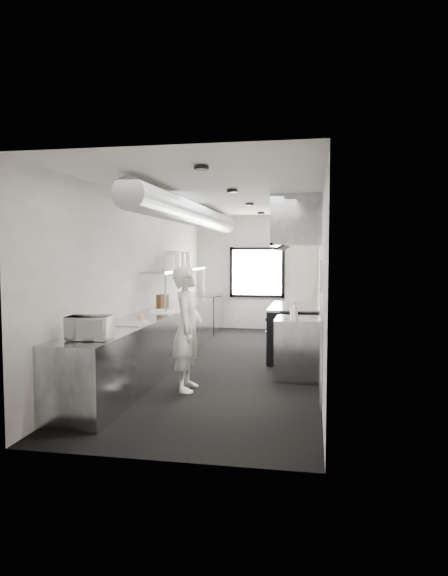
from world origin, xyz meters
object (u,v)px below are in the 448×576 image
at_px(squeeze_bottle_b, 292,314).
at_px(squeeze_bottle_e, 296,310).
at_px(range, 294,332).
at_px(deli_tub_b, 103,324).
at_px(microwave, 89,328).
at_px(plate_stack_d, 185,260).
at_px(cutting_board, 163,311).
at_px(squeeze_bottle_a, 296,314).
at_px(deli_tub_a, 99,326).
at_px(prep_counter, 155,340).
at_px(exhaust_hood, 298,224).
at_px(squeeze_bottle_c, 295,311).
at_px(plate_stack_a, 168,263).
at_px(small_plate, 140,321).
at_px(plate_stack_b, 174,260).
at_px(far_work_table, 205,313).
at_px(plate_stack_c, 180,261).
at_px(line_cook, 188,329).
at_px(knife_block, 163,301).
at_px(squeeze_bottle_d, 295,311).
at_px(pass_shelf, 177,271).
at_px(bottle_station, 297,348).

bearing_deg(squeeze_bottle_b, squeeze_bottle_e, 85.62).
bearing_deg(range, deli_tub_b, -128.69).
bearing_deg(microwave, plate_stack_d, 84.33).
xyz_separation_m(cutting_board, squeeze_bottle_a, (2.20, -0.71, 0.08)).
bearing_deg(squeeze_bottle_a, deli_tub_a, -149.75).
distance_m(prep_counter, deli_tub_a, 1.98).
distance_m(plate_stack_d, squeeze_bottle_e, 3.23).
bearing_deg(exhaust_hood, squeeze_bottle_c, -89.47).
distance_m(deli_tub_b, plate_stack_a, 2.66).
height_order(small_plate, squeeze_bottle_a, squeeze_bottle_a).
relative_size(cutting_board, plate_stack_b, 1.63).
bearing_deg(far_work_table, plate_stack_b, -90.50).
relative_size(far_work_table, squeeze_bottle_a, 6.40).
distance_m(deli_tub_a, squeeze_bottle_b, 2.79).
xyz_separation_m(plate_stack_a, squeeze_bottle_c, (2.29, -1.00, -0.71)).
distance_m(plate_stack_b, plate_stack_c, 0.62).
xyz_separation_m(line_cook, squeeze_bottle_b, (1.37, 0.81, 0.14)).
xyz_separation_m(small_plate, squeeze_bottle_e, (2.16, 1.12, 0.08)).
xyz_separation_m(knife_block, squeeze_bottle_a, (2.36, -1.19, -0.03)).
distance_m(exhaust_hood, cutting_board, 2.81).
xyz_separation_m(deli_tub_a, squeeze_bottle_c, (2.36, 1.75, 0.04)).
relative_size(microwave, plate_stack_a, 1.69).
bearing_deg(squeeze_bottle_a, squeeze_bottle_d, 94.24).
bearing_deg(deli_tub_b, plate_stack_c, 89.00).
relative_size(far_work_table, plate_stack_b, 3.53).
relative_size(line_cook, plate_stack_d, 5.10).
xyz_separation_m(squeeze_bottle_a, squeeze_bottle_d, (-0.03, 0.42, -0.00)).
bearing_deg(small_plate, deli_tub_a, -102.80).
xyz_separation_m(deli_tub_a, knife_block, (0.02, 2.58, 0.07)).
bearing_deg(prep_counter, squeeze_bottle_d, -2.47).
relative_size(prep_counter, knife_block, 24.25).
xyz_separation_m(prep_counter, range, (2.19, 1.20, 0.02)).
relative_size(range, squeeze_bottle_c, 8.33).
distance_m(prep_counter, knife_block, 0.89).
xyz_separation_m(exhaust_hood, line_cook, (-1.40, -2.38, -1.54)).
xyz_separation_m(range, plate_stack_a, (-2.22, -0.35, 1.23)).
bearing_deg(deli_tub_a, deli_tub_b, 98.75).
distance_m(exhaust_hood, pass_shelf, 2.46).
height_order(small_plate, squeeze_bottle_b, squeeze_bottle_b).
height_order(plate_stack_c, plate_stack_d, plate_stack_d).
bearing_deg(plate_stack_c, squeeze_bottle_c, -40.17).
bearing_deg(plate_stack_a, plate_stack_d, 91.89).
relative_size(microwave, small_plate, 2.36).
height_order(small_plate, squeeze_bottle_c, squeeze_bottle_c).
height_order(deli_tub_b, plate_stack_d, plate_stack_d).
bearing_deg(deli_tub_a, plate_stack_c, 89.53).
relative_size(range, plate_stack_c, 5.16).
distance_m(bottle_station, deli_tub_b, 2.91).
bearing_deg(plate_stack_b, microwave, -88.84).
bearing_deg(pass_shelf, exhaust_hood, -7.47).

